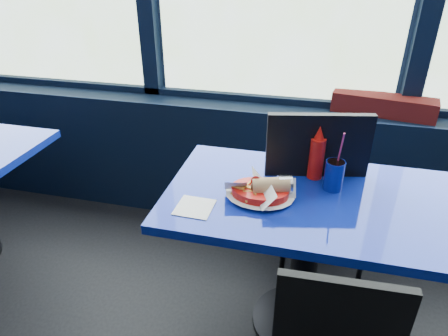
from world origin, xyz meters
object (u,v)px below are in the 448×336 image
Objects in this scene: near_table at (308,232)px; planter_box at (383,105)px; food_basket at (261,191)px; ketchup_bottle at (317,155)px; soda_cup at (334,175)px; chair_near_back at (318,190)px.

planter_box is (0.34, 0.89, 0.29)m from near_table.
food_basket is 1.07× the size of ketchup_bottle.
soda_cup is (-0.26, -0.81, -0.04)m from planter_box.
soda_cup is at bearing -46.30° from ketchup_bottle.
chair_near_back reaches higher than soda_cup.
ketchup_bottle reaches higher than near_table.
planter_box is at bearing 67.51° from food_basket.
food_basket is (-0.20, -0.06, 0.21)m from near_table.
chair_near_back is 0.48m from food_basket.
soda_cup is at bearing 33.63° from food_basket.
near_table is 1.16× the size of chair_near_back.
planter_box is 2.15× the size of food_basket.
chair_near_back is 3.97× the size of food_basket.
chair_near_back reaches higher than food_basket.
near_table is 4.45× the size of soda_cup.
planter_box is at bearing 64.96° from ketchup_bottle.
near_table is 0.33m from ketchup_bottle.
ketchup_bottle is at bearing 90.96° from near_table.
food_basket reaches higher than near_table.
food_basket is at bearing -163.65° from near_table.
planter_box is at bearing 72.03° from soda_cup.
chair_near_back is at bearing 65.35° from food_basket.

